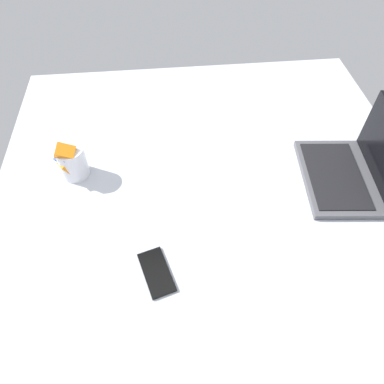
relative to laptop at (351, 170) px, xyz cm
name	(u,v)px	position (x,y,z in cm)	size (l,w,h in cm)	color
bed_mattress	(218,250)	(17.22, -45.19, -13.41)	(180.00, 140.00, 18.00)	#B7BCC6
laptop	(351,170)	(0.00, 0.00, 0.00)	(35.09, 26.12, 23.00)	#4C4C51
snack_cup	(72,161)	(-11.47, -89.37, 1.68)	(9.40, 9.71, 14.30)	silver
cell_phone	(156,272)	(27.49, -64.04, -4.01)	(6.80, 14.00, 0.80)	black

